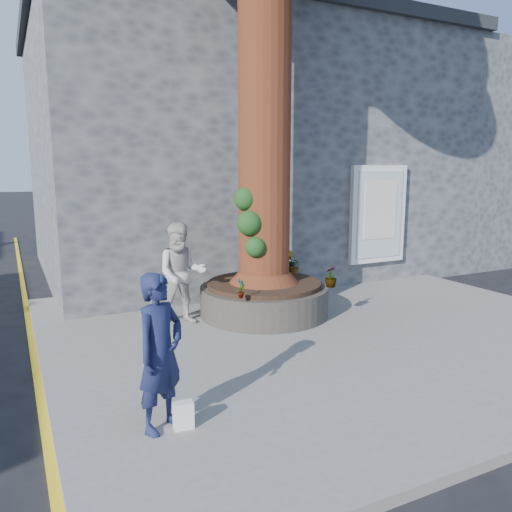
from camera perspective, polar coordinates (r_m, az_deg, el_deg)
name	(u,v)px	position (r m, az deg, el deg)	size (l,w,h in m)	color
ground	(279,366)	(7.14, 2.62, -12.50)	(120.00, 120.00, 0.00)	black
pavement	(327,327)	(8.67, 8.15, -8.06)	(9.00, 8.00, 0.12)	slate
yellow_line	(38,380)	(7.29, -23.69, -12.86)	(0.10, 30.00, 0.01)	yellow
stone_shop	(233,153)	(14.17, -2.67, 11.71)	(10.30, 8.30, 6.30)	#454649
neighbour_shop	(442,161)	(18.88, 20.52, 10.19)	(6.00, 8.00, 6.00)	#454649
planter	(264,298)	(9.04, 0.92, -4.87)	(2.30, 2.30, 0.60)	black
man	(160,353)	(5.13, -10.88, -10.78)	(0.59, 0.39, 1.62)	#171C40
woman	(182,274)	(8.47, -8.51, -2.03)	(0.84, 0.65, 1.73)	beige
shopping_bag	(183,415)	(5.36, -8.30, -17.56)	(0.20, 0.12, 0.28)	white
plant_a	(241,288)	(7.83, -1.74, -3.71)	(0.17, 0.11, 0.32)	gray
plant_b	(289,261)	(9.82, 3.81, -0.60)	(0.23, 0.23, 0.42)	gray
plant_c	(331,277)	(8.65, 8.55, -2.33)	(0.20, 0.20, 0.36)	gray
plant_d	(295,266)	(9.63, 4.51, -1.17)	(0.28, 0.25, 0.31)	gray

